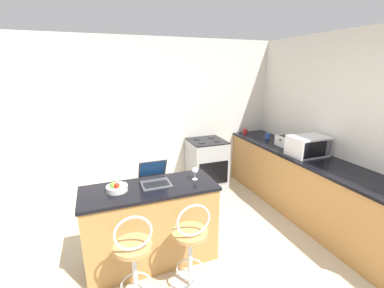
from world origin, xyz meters
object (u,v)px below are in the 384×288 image
laptop (154,177)px  fruit_bowl (117,188)px  bar_stool_near (135,264)px  mug_red (245,132)px  mug_blue (267,136)px  microwave (308,146)px  bar_stool_far (191,250)px  toaster (285,141)px  wine_glass_short (195,171)px  stove_range (207,165)px

laptop → fruit_bowl: size_ratio=1.57×
bar_stool_near → fruit_bowl: bearing=96.7°
mug_red → laptop: bearing=-143.8°
mug_blue → mug_red: size_ratio=1.09×
bar_stool_near → microwave: size_ratio=1.81×
laptop → bar_stool_near: bearing=-118.3°
mug_red → fruit_bowl: bearing=-147.2°
bar_stool_far → mug_red: bearing=48.7°
laptop → bar_stool_far: bearing=-73.6°
laptop → mug_red: bearing=36.2°
bar_stool_near → toaster: (2.59, 1.23, 0.54)m
fruit_bowl → wine_glass_short: 0.85m
mug_red → wine_glass_short: bearing=-135.5°
fruit_bowl → mug_blue: fruit_bowl is taller
toaster → fruit_bowl: size_ratio=1.40×
wine_glass_short → fruit_bowl: bearing=179.3°
bar_stool_far → wine_glass_short: size_ratio=6.79×
fruit_bowl → wine_glass_short: wine_glass_short is taller
bar_stool_near → toaster: size_ratio=3.25×
wine_glass_short → bar_stool_far: bearing=-114.8°
stove_range → mug_blue: 1.20m
laptop → fruit_bowl: 0.42m
toaster → mug_red: size_ratio=3.27×
bar_stool_near → stove_range: bar_stool_near is taller
bar_stool_near → bar_stool_far: bearing=0.0°
bar_stool_near → wine_glass_short: 1.11m
toaster → fruit_bowl: bearing=-165.9°
microwave → wine_glass_short: microwave is taller
bar_stool_near → laptop: 0.89m
toaster → fruit_bowl: (-2.66, -0.67, -0.05)m
bar_stool_near → laptop: (0.34, 0.64, 0.52)m
toaster → mug_red: 0.95m
microwave → toaster: microwave is taller
mug_blue → bar_stool_far: bearing=-140.5°
bar_stool_far → mug_red: mug_red is taller
microwave → toaster: bearing=91.7°
laptop → microwave: (2.26, 0.13, 0.08)m
bar_stool_near → fruit_bowl: size_ratio=4.55×
laptop → microwave: size_ratio=0.63×
microwave → mug_blue: microwave is taller
bar_stool_near → wine_glass_short: wine_glass_short is taller
bar_stool_far → wine_glass_short: (0.25, 0.55, 0.56)m
bar_stool_far → microwave: microwave is taller
bar_stool_far → stove_range: size_ratio=1.06×
stove_range → toaster: bearing=-36.8°
fruit_bowl → microwave: bearing=4.4°
bar_stool_near → mug_blue: (2.63, 1.73, 0.51)m
toaster → stove_range: toaster is taller
fruit_bowl → stove_range: bearing=41.2°
laptop → fruit_bowl: bearing=-169.3°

